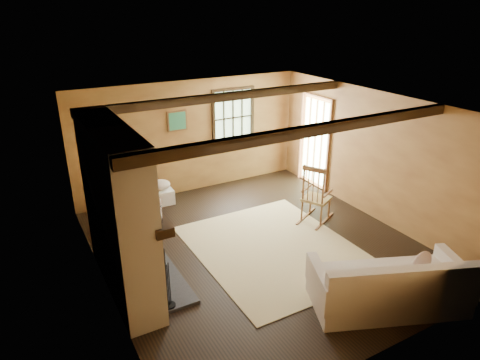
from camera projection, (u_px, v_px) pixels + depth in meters
ground at (258, 246)px, 7.27m from camera, size 5.50×5.50×0.00m
room_envelope at (263, 149)px, 6.95m from camera, size 5.02×5.52×2.44m
fireplace at (120, 218)px, 5.84m from camera, size 1.02×2.30×2.40m
rug at (274, 248)px, 7.20m from camera, size 2.50×3.00×0.01m
rocking_chair at (316, 197)px, 7.95m from camera, size 0.92×0.76×1.13m
sofa at (390, 288)px, 5.72m from camera, size 2.23×1.61×0.83m
firewood_pile at (110, 205)px, 8.49m from camera, size 0.66×0.12×0.24m
laundry_basket at (161, 197)px, 8.76m from camera, size 0.51×0.39×0.30m
basket_pillow at (160, 185)px, 8.66m from camera, size 0.44×0.35×0.22m
armchair at (129, 206)px, 7.94m from camera, size 1.01×1.01×0.66m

